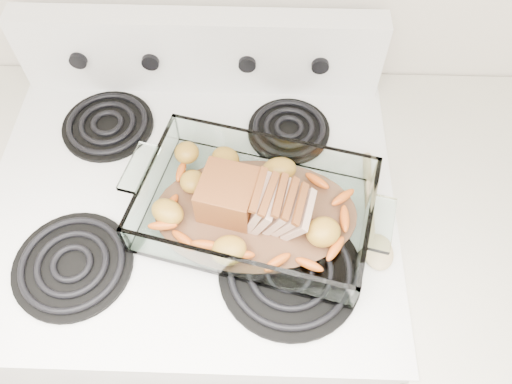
{
  "coord_description": "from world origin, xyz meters",
  "views": [
    {
      "loc": [
        0.14,
        1.14,
        1.74
      ],
      "look_at": [
        0.13,
        1.62,
        0.99
      ],
      "focal_mm": 35.0,
      "sensor_mm": 36.0,
      "label": 1
    }
  ],
  "objects_px": {
    "electric_range": "(209,284)",
    "pork_roast": "(245,202)",
    "counter_right": "(456,293)",
    "baking_dish": "(256,209)"
  },
  "relations": [
    {
      "from": "electric_range",
      "to": "pork_roast",
      "type": "bearing_deg",
      "value": -25.91
    },
    {
      "from": "electric_range",
      "to": "pork_roast",
      "type": "distance_m",
      "value": 0.52
    },
    {
      "from": "electric_range",
      "to": "baking_dish",
      "type": "height_order",
      "value": "electric_range"
    },
    {
      "from": "electric_range",
      "to": "counter_right",
      "type": "height_order",
      "value": "electric_range"
    },
    {
      "from": "counter_right",
      "to": "baking_dish",
      "type": "relative_size",
      "value": 2.3
    },
    {
      "from": "baking_dish",
      "to": "pork_roast",
      "type": "relative_size",
      "value": 2.0
    },
    {
      "from": "electric_range",
      "to": "pork_roast",
      "type": "relative_size",
      "value": 5.52
    },
    {
      "from": "baking_dish",
      "to": "electric_range",
      "type": "bearing_deg",
      "value": 171.16
    },
    {
      "from": "electric_range",
      "to": "counter_right",
      "type": "distance_m",
      "value": 0.67
    },
    {
      "from": "electric_range",
      "to": "pork_roast",
      "type": "xyz_separation_m",
      "value": [
        0.11,
        -0.05,
        0.51
      ]
    }
  ]
}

